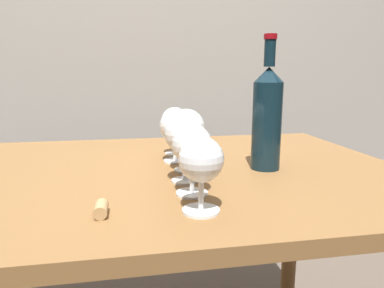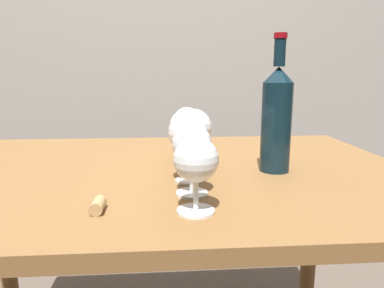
# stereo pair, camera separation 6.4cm
# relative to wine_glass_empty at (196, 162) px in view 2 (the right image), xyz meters

# --- Properties ---
(back_wall) EXTENTS (5.00, 0.08, 2.60)m
(back_wall) POSITION_rel_wine_glass_empty_xyz_m (-0.07, 1.16, 0.44)
(back_wall) COLOR gray
(back_wall) RESTS_ON ground_plane
(dining_table) EXTENTS (1.23, 0.81, 0.77)m
(dining_table) POSITION_rel_wine_glass_empty_xyz_m (-0.07, 0.28, -0.19)
(dining_table) COLOR brown
(dining_table) RESTS_ON ground_plane
(wine_glass_empty) EXTENTS (0.07, 0.07, 0.13)m
(wine_glass_empty) POSITION_rel_wine_glass_empty_xyz_m (0.00, 0.00, 0.00)
(wine_glass_empty) COLOR white
(wine_glass_empty) RESTS_ON dining_table
(wine_glass_port) EXTENTS (0.07, 0.07, 0.14)m
(wine_glass_port) POSITION_rel_wine_glass_empty_xyz_m (0.00, 0.09, 0.01)
(wine_glass_port) COLOR white
(wine_glass_port) RESTS_ON dining_table
(wine_glass_amber) EXTENTS (0.08, 0.08, 0.15)m
(wine_glass_amber) POSITION_rel_wine_glass_empty_xyz_m (-0.00, 0.17, 0.02)
(wine_glass_amber) COLOR white
(wine_glass_amber) RESTS_ON dining_table
(wine_glass_cabernet) EXTENTS (0.09, 0.09, 0.15)m
(wine_glass_cabernet) POSITION_rel_wine_glass_empty_xyz_m (0.01, 0.25, 0.02)
(wine_glass_cabernet) COLOR white
(wine_glass_cabernet) RESTS_ON dining_table
(wine_glass_white) EXTENTS (0.08, 0.08, 0.13)m
(wine_glass_white) POSITION_rel_wine_glass_empty_xyz_m (-0.00, 0.34, 0.01)
(wine_glass_white) COLOR white
(wine_glass_white) RESTS_ON dining_table
(wine_glass_merlot) EXTENTS (0.08, 0.08, 0.14)m
(wine_glass_merlot) POSITION_rel_wine_glass_empty_xyz_m (0.01, 0.42, 0.01)
(wine_glass_merlot) COLOR white
(wine_glass_merlot) RESTS_ON dining_table
(wine_bottle) EXTENTS (0.07, 0.07, 0.31)m
(wine_bottle) POSITION_rel_wine_glass_empty_xyz_m (0.21, 0.24, 0.04)
(wine_bottle) COLOR #0F232D
(wine_bottle) RESTS_ON dining_table
(cork) EXTENTS (0.02, 0.04, 0.02)m
(cork) POSITION_rel_wine_glass_empty_xyz_m (-0.16, 0.01, -0.07)
(cork) COLOR tan
(cork) RESTS_ON dining_table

